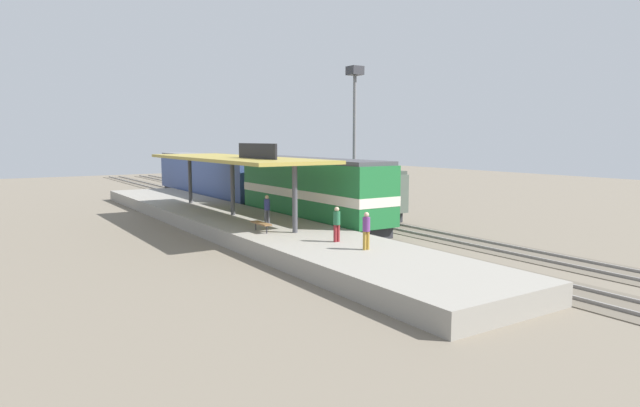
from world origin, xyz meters
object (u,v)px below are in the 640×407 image
person_boarding (267,208)px  light_mast (355,108)px  passenger_carriage_single (209,177)px  locomotive (311,191)px  person_walking (366,229)px  platform_bench (261,224)px  person_waiting (337,222)px  freight_car (341,191)px

person_boarding → light_mast: bearing=33.2°
passenger_carriage_single → person_boarding: 20.88m
locomotive → light_mast: bearing=36.2°
light_mast → person_walking: light_mast is taller
locomotive → passenger_carriage_single: 18.00m
platform_bench → light_mast: light_mast is taller
platform_bench → person_waiting: (1.75, -4.58, 0.51)m
freight_car → person_walking: 16.91m
person_waiting → person_walking: size_ratio=1.00×
light_mast → platform_bench: bearing=-143.5°
locomotive → person_boarding: size_ratio=8.44×
platform_bench → light_mast: bearing=36.5°
freight_car → person_waiting: (-8.85, -12.15, -0.12)m
light_mast → person_walking: 21.86m
platform_bench → light_mast: 18.55m
light_mast → person_boarding: 16.13m
passenger_carriage_single → person_waiting: 27.41m
person_waiting → person_boarding: bearing=92.4°
person_walking → locomotive: bearing=69.6°
passenger_carriage_single → person_walking: passenger_carriage_single is taller
person_waiting → freight_car: bearing=54.0°
passenger_carriage_single → freight_car: (4.60, -14.92, -0.34)m
passenger_carriage_single → person_walking: bearing=-98.2°
freight_car → person_waiting: 15.03m
person_waiting → person_walking: 2.28m
freight_car → light_mast: size_ratio=1.03×
platform_bench → passenger_carriage_single: (6.00, 22.50, 0.97)m
platform_bench → locomotive: 7.57m
freight_car → person_boarding: freight_car is taller
locomotive → person_walking: bearing=-110.4°
light_mast → person_boarding: size_ratio=6.84×
locomotive → person_boarding: (-4.53, -2.38, -0.56)m
person_waiting → passenger_carriage_single: bearing=81.1°
passenger_carriage_single → light_mast: bearing=-57.6°
person_walking → person_boarding: same height
light_mast → person_waiting: (-12.05, -14.78, -6.54)m
passenger_carriage_single → light_mast: 15.78m
locomotive → person_waiting: bearing=-115.1°
passenger_carriage_single → person_walking: size_ratio=11.70×
platform_bench → person_boarding: 2.63m
locomotive → person_waiting: 10.03m
locomotive → person_walking: 12.12m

